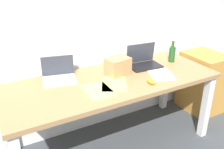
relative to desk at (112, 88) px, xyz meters
The scene contains 12 objects.
ground_plane 0.64m from the desk, ahead, with size 8.00×8.00×0.00m, color #42474C.
back_wall 0.79m from the desk, 90.00° to the left, with size 5.20×0.08×2.60m, color white.
desk is the anchor object (origin of this frame).
laptop_left 0.49m from the desk, 151.47° to the left, with size 0.33×0.29×0.20m.
laptop_right 0.48m from the desk, 17.10° to the left, with size 0.33×0.25×0.22m.
beer_bottle 0.80m from the desk, ahead, with size 0.07×0.07×0.22m.
computer_mouse 0.36m from the desk, 40.32° to the right, with size 0.06×0.10×0.03m, color gold.
cardboard_box 0.22m from the desk, 37.67° to the left, with size 0.21×0.16×0.16m, color tan.
paper_yellow_folder 0.26m from the desk, 147.25° to the right, with size 0.21×0.30×0.00m, color #F4E06B.
paper_sheet_front_right 0.48m from the desk, 14.35° to the right, with size 0.21×0.30×0.00m, color white.
paper_sheet_center 0.13m from the desk, 107.47° to the right, with size 0.21×0.30×0.00m, color #F4E06B.
filing_cabinet 1.34m from the desk, ahead, with size 0.40×0.48×0.72m, color #C68938.
Camera 1 is at (-0.99, -1.80, 1.70)m, focal length 40.44 mm.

